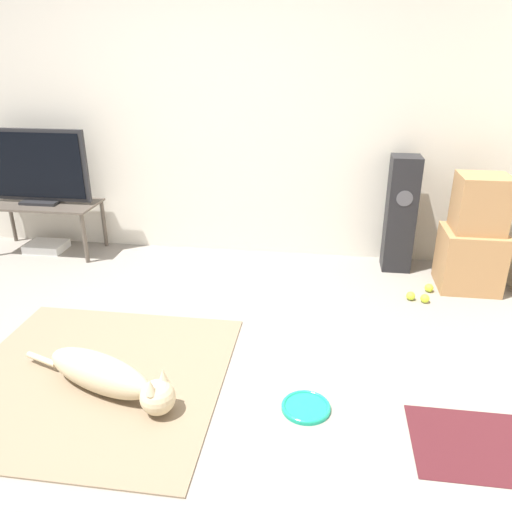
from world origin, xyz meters
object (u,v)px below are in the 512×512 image
at_px(tv, 36,167).
at_px(tennis_ball_loose_on_carpet, 411,296).
at_px(tennis_ball_near_speaker, 429,288).
at_px(game_console, 47,247).
at_px(floor_speaker, 400,214).
at_px(cardboard_box_upper, 481,203).
at_px(cardboard_box_lower, 470,259).
at_px(frisbee, 306,407).
at_px(tv_stand, 43,209).
at_px(tennis_ball_by_boxes, 425,298).
at_px(dog, 109,377).

height_order(tv, tennis_ball_loose_on_carpet, tv).
bearing_deg(tennis_ball_near_speaker, game_console, 173.54).
height_order(floor_speaker, tv, tv).
bearing_deg(cardboard_box_upper, cardboard_box_lower, -136.02).
relative_size(cardboard_box_lower, cardboard_box_upper, 1.10).
height_order(frisbee, tennis_ball_near_speaker, tennis_ball_near_speaker).
bearing_deg(cardboard_box_lower, cardboard_box_upper, 43.98).
bearing_deg(floor_speaker, frisbee, -109.09).
bearing_deg(tennis_ball_loose_on_carpet, tv, 170.50).
relative_size(frisbee, cardboard_box_lower, 0.55).
bearing_deg(tv_stand, tennis_ball_by_boxes, -9.63).
relative_size(cardboard_box_upper, tennis_ball_near_speaker, 6.44).
height_order(cardboard_box_lower, tv_stand, cardboard_box_lower).
bearing_deg(frisbee, game_console, 143.14).
height_order(cardboard_box_upper, tennis_ball_near_speaker, cardboard_box_upper).
height_order(floor_speaker, tennis_ball_near_speaker, floor_speaker).
xyz_separation_m(frisbee, tennis_ball_by_boxes, (0.82, 1.31, 0.02)).
distance_m(tv_stand, tennis_ball_by_boxes, 3.35).
distance_m(tennis_ball_by_boxes, tennis_ball_loose_on_carpet, 0.10).
xyz_separation_m(tennis_ball_near_speaker, game_console, (-3.38, 0.38, 0.00)).
bearing_deg(game_console, tennis_ball_loose_on_carpet, -9.54).
distance_m(tv_stand, tv, 0.38).
bearing_deg(floor_speaker, dog, -131.41).
relative_size(frisbee, tennis_ball_loose_on_carpet, 3.92).
distance_m(cardboard_box_lower, tv_stand, 3.65).
bearing_deg(tennis_ball_near_speaker, tennis_ball_by_boxes, -108.32).
bearing_deg(dog, floor_speaker, 48.59).
bearing_deg(tennis_ball_loose_on_carpet, dog, -142.44).
bearing_deg(cardboard_box_upper, tennis_ball_near_speaker, -155.04).
relative_size(cardboard_box_lower, game_console, 1.36).
bearing_deg(dog, cardboard_box_lower, 36.56).
relative_size(tv_stand, game_console, 2.87).
distance_m(tv_stand, tennis_ball_near_speaker, 3.38).
height_order(floor_speaker, game_console, floor_speaker).
height_order(frisbee, tennis_ball_loose_on_carpet, tennis_ball_loose_on_carpet).
bearing_deg(tennis_ball_by_boxes, tennis_ball_loose_on_carpet, 164.66).
bearing_deg(dog, tv, 126.43).
distance_m(dog, floor_speaker, 2.63).
bearing_deg(tv, tennis_ball_by_boxes, -9.68).
xyz_separation_m(dog, game_console, (-1.44, 1.91, -0.08)).
bearing_deg(tv_stand, frisbee, -37.10).
xyz_separation_m(cardboard_box_lower, tennis_ball_by_boxes, (-0.36, -0.32, -0.20)).
distance_m(tv, game_console, 0.75).
height_order(cardboard_box_upper, tv, tv).
bearing_deg(tv, tv_stand, -90.00).
xyz_separation_m(tv_stand, tennis_ball_loose_on_carpet, (3.18, -0.53, -0.37)).
distance_m(tennis_ball_loose_on_carpet, game_console, 3.26).
bearing_deg(game_console, tv_stand, -17.25).
relative_size(dog, tennis_ball_by_boxes, 15.33).
distance_m(cardboard_box_lower, tennis_ball_by_boxes, 0.53).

